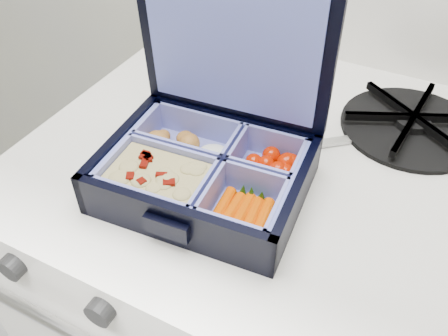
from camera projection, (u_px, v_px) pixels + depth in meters
The scene contains 5 objects.
stove at pixel (259, 315), 0.91m from camera, with size 0.58×0.58×0.87m, color white, non-canonical shape.
bento_box at pixel (205, 173), 0.53m from camera, with size 0.22×0.17×0.05m, color black, non-canonical shape.
burner_grate at pixel (413, 121), 0.62m from camera, with size 0.18×0.18×0.03m, color black.
burner_grate_rear at pixel (214, 69), 0.73m from camera, with size 0.18×0.18×0.02m, color black.
fork at pixel (318, 144), 0.60m from camera, with size 0.03×0.20×0.01m, color #B2B2B2, non-canonical shape.
Camera 1 is at (0.36, 1.22, 1.26)m, focal length 38.00 mm.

